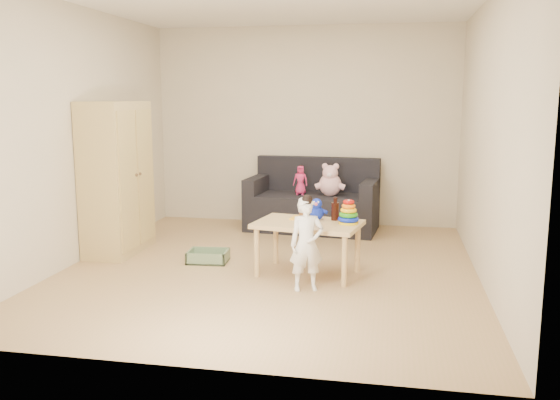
% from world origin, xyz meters
% --- Properties ---
extents(room, '(4.50, 4.50, 4.50)m').
position_xyz_m(room, '(0.00, 0.00, 1.30)').
color(room, tan).
rests_on(room, ground).
extents(wardrobe, '(0.45, 0.91, 1.64)m').
position_xyz_m(wardrobe, '(-1.76, 0.33, 0.82)').
color(wardrobe, tan).
rests_on(wardrobe, ground).
extents(sofa, '(1.69, 0.95, 0.46)m').
position_xyz_m(sofa, '(0.17, 1.82, 0.23)').
color(sofa, black).
rests_on(sofa, ground).
extents(play_table, '(1.07, 0.78, 0.51)m').
position_xyz_m(play_table, '(0.39, -0.13, 0.26)').
color(play_table, '#D8B976').
rests_on(play_table, ground).
extents(storage_bin, '(0.43, 0.34, 0.12)m').
position_xyz_m(storage_bin, '(-0.68, 0.11, 0.06)').
color(storage_bin, '#68825E').
rests_on(storage_bin, ground).
extents(toddler, '(0.35, 0.29, 0.81)m').
position_xyz_m(toddler, '(0.45, -0.59, 0.40)').
color(toddler, white).
rests_on(toddler, ground).
extents(pink_bear, '(0.32, 0.29, 0.34)m').
position_xyz_m(pink_bear, '(0.40, 1.77, 0.63)').
color(pink_bear, '#FFBBC9').
rests_on(pink_bear, sofa).
extents(doll, '(0.19, 0.13, 0.36)m').
position_xyz_m(doll, '(0.02, 1.78, 0.64)').
color(doll, '#DF2968').
rests_on(doll, sofa).
extents(ring_stacker, '(0.20, 0.20, 0.23)m').
position_xyz_m(ring_stacker, '(0.77, -0.13, 0.60)').
color(ring_stacker, yellow).
rests_on(ring_stacker, play_table).
extents(brown_bottle, '(0.08, 0.08, 0.22)m').
position_xyz_m(brown_bottle, '(0.64, 0.01, 0.61)').
color(brown_bottle, black).
rests_on(brown_bottle, play_table).
extents(blue_plush, '(0.21, 0.19, 0.21)m').
position_xyz_m(blue_plush, '(0.46, 0.00, 0.62)').
color(blue_plush, '#152BC5').
rests_on(blue_plush, play_table).
extents(wooden_figure, '(0.06, 0.05, 0.12)m').
position_xyz_m(wooden_figure, '(0.33, -0.10, 0.58)').
color(wooden_figure, brown).
rests_on(wooden_figure, play_table).
extents(yellow_book, '(0.20, 0.20, 0.01)m').
position_xyz_m(yellow_book, '(0.30, 0.02, 0.52)').
color(yellow_book, yellow).
rests_on(yellow_book, play_table).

